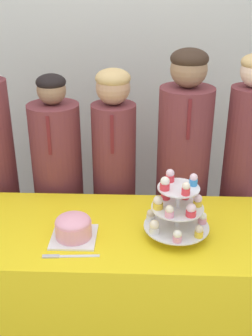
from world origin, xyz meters
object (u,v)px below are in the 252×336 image
cupcake_stand (177,208)px  student_4 (242,185)px  student_3 (182,184)px  student_2 (114,188)px  cake_knife (61,256)px  student_1 (59,193)px  round_cake (73,227)px

cupcake_stand → student_4: (0.44, 0.58, -0.17)m
student_3 → student_2: bearing=-180.0°
student_2 → student_4: size_ratio=0.94×
cupcake_stand → cake_knife: bearing=-159.7°
cupcake_stand → student_2: size_ratio=0.22×
cupcake_stand → student_1: size_ratio=0.23×
student_1 → cupcake_stand: bearing=-41.3°
round_cake → student_2: bearing=76.6°
student_1 → student_4: (1.10, -0.00, 0.08)m
cake_knife → cupcake_stand: size_ratio=0.79×
student_2 → student_3: student_3 is taller
cake_knife → student_3: (0.59, 0.77, -0.03)m
student_1 → student_2: bearing=-0.0°
round_cake → student_1: size_ratio=0.15×
student_2 → student_3: bearing=0.0°
cake_knife → student_4: 1.22m
student_4 → student_3: bearing=180.0°
cake_knife → student_1: (-0.16, 0.77, -0.11)m
cake_knife → student_3: size_ratio=0.16×
round_cake → student_4: student_4 is taller
round_cake → student_3: student_3 is taller
cake_knife → student_4: size_ratio=0.17×
round_cake → student_1: student_1 is taller
student_4 → cake_knife: bearing=-140.8°
cake_knife → student_2: student_2 is taller
cake_knife → student_4: student_4 is taller
round_cake → cake_knife: round_cake is taller
student_1 → round_cake: bearing=-73.0°
student_2 → student_4: 0.76m
student_2 → student_3: size_ratio=0.93×
cupcake_stand → student_3: bearing=82.1°
student_4 → round_cake: bearing=-145.6°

